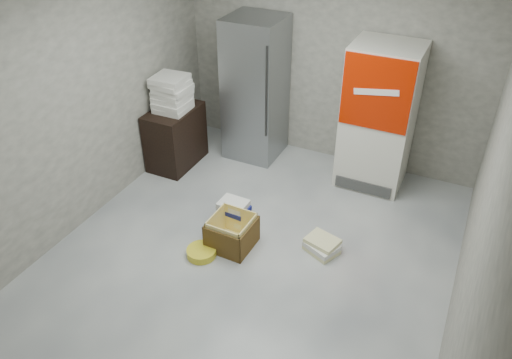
{
  "coord_description": "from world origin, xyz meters",
  "views": [
    {
      "loc": [
        1.75,
        -3.38,
        3.63
      ],
      "look_at": [
        -0.21,
        0.7,
        0.58
      ],
      "focal_mm": 35.0,
      "sensor_mm": 36.0,
      "label": 1
    }
  ],
  "objects": [
    {
      "name": "room_shell",
      "position": [
        0.0,
        0.0,
        1.8
      ],
      "size": [
        4.04,
        5.04,
        2.82
      ],
      "color": "#A9A498",
      "rests_on": "ground"
    },
    {
      "name": "phonebook_stack_side",
      "position": [
        0.65,
        0.55,
        0.08
      ],
      "size": [
        0.41,
        0.38,
        0.15
      ],
      "rotation": [
        0.0,
        0.0,
        -0.32
      ],
      "color": "beige",
      "rests_on": "ground"
    },
    {
      "name": "coke_cooler",
      "position": [
        0.75,
        2.12,
        0.9
      ],
      "size": [
        0.8,
        0.73,
        1.8
      ],
      "color": "silver",
      "rests_on": "ground"
    },
    {
      "name": "supply_box_stack",
      "position": [
        -1.72,
        1.4,
        1.03
      ],
      "size": [
        0.43,
        0.44,
        0.45
      ],
      "color": "white",
      "rests_on": "wood_shelf"
    },
    {
      "name": "wood_shelf",
      "position": [
        -1.73,
        1.4,
        0.4
      ],
      "size": [
        0.5,
        0.8,
        0.8
      ],
      "primitive_type": "cube",
      "color": "black",
      "rests_on": "ground"
    },
    {
      "name": "cardboard_box",
      "position": [
        -0.26,
        0.22,
        0.15
      ],
      "size": [
        0.46,
        0.46,
        0.37
      ],
      "rotation": [
        0.0,
        0.0,
        -0.03
      ],
      "color": "yellow",
      "rests_on": "ground"
    },
    {
      "name": "bucket_lid",
      "position": [
        -0.48,
        -0.07,
        0.04
      ],
      "size": [
        0.39,
        0.39,
        0.08
      ],
      "primitive_type": "cylinder",
      "rotation": [
        0.0,
        0.0,
        -0.26
      ],
      "color": "gold",
      "rests_on": "ground"
    },
    {
      "name": "phonebook_stack_main",
      "position": [
        -0.4,
        0.55,
        0.16
      ],
      "size": [
        0.35,
        0.29,
        0.32
      ],
      "rotation": [
        0.0,
        0.0,
        -0.03
      ],
      "color": "#A08D58",
      "rests_on": "ground"
    },
    {
      "name": "steel_fridge",
      "position": [
        -0.9,
        2.13,
        0.95
      ],
      "size": [
        0.7,
        0.72,
        1.9
      ],
      "color": "#94979B",
      "rests_on": "ground"
    },
    {
      "name": "ground",
      "position": [
        0.0,
        0.0,
        0.0
      ],
      "size": [
        5.0,
        5.0,
        0.0
      ],
      "primitive_type": "plane",
      "color": "silver",
      "rests_on": "ground"
    }
  ]
}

